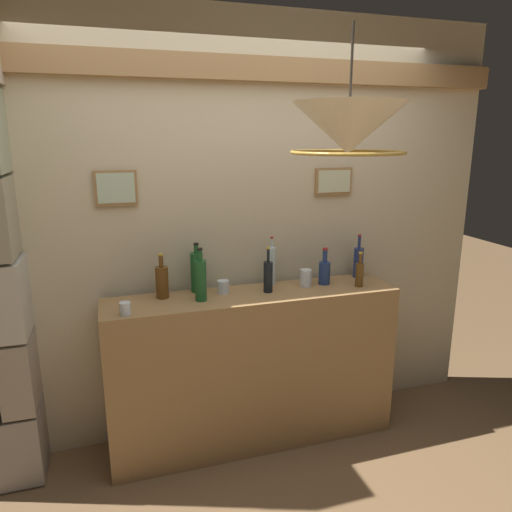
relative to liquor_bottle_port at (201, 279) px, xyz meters
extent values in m
cube|color=beige|center=(0.33, 0.30, 0.21)|extent=(3.45, 0.08, 2.68)
cube|color=#9E7547|center=(0.33, 0.24, 1.19)|extent=(3.45, 0.10, 0.14)
cube|color=#9E7547|center=(-0.43, 0.25, 0.52)|extent=(0.24, 0.03, 0.20)
cube|color=#B6C8A7|center=(-0.43, 0.23, 0.52)|extent=(0.21, 0.01, 0.17)
cube|color=#9E7547|center=(0.95, 0.25, 0.52)|extent=(0.26, 0.03, 0.17)
cube|color=beige|center=(0.95, 0.23, 0.52)|extent=(0.23, 0.01, 0.14)
cube|color=gray|center=(-1.12, 0.13, -0.91)|extent=(0.35, 0.38, 0.42)
cube|color=gray|center=(-1.03, 0.13, -0.48)|extent=(0.17, 0.38, 0.42)
cube|color=beige|center=(-1.03, 0.13, -0.04)|extent=(0.17, 0.38, 0.42)
cube|color=#9E7547|center=(0.33, 0.02, -0.63)|extent=(1.81, 0.39, 1.01)
cylinder|color=#1A5525|center=(0.00, 0.00, -0.01)|extent=(0.07, 0.07, 0.24)
cylinder|color=#1A5525|center=(0.00, 0.00, 0.14)|extent=(0.03, 0.03, 0.06)
cylinder|color=black|center=(0.00, 0.00, 0.18)|extent=(0.03, 0.03, 0.01)
cylinder|color=brown|center=(-0.21, 0.12, -0.03)|extent=(0.08, 0.08, 0.19)
cylinder|color=brown|center=(-0.21, 0.12, 0.10)|extent=(0.03, 0.03, 0.07)
cylinder|color=#B7932D|center=(-0.21, 0.12, 0.14)|extent=(0.03, 0.03, 0.01)
cylinder|color=#185423|center=(0.01, 0.17, -0.01)|extent=(0.08, 0.08, 0.24)
cylinder|color=#185423|center=(0.01, 0.17, 0.14)|extent=(0.03, 0.03, 0.05)
cylinder|color=black|center=(0.01, 0.17, 0.17)|extent=(0.03, 0.03, 0.01)
cylinder|color=navy|center=(0.83, 0.08, -0.05)|extent=(0.08, 0.08, 0.15)
cylinder|color=navy|center=(0.83, 0.08, 0.06)|extent=(0.03, 0.03, 0.08)
cylinder|color=maroon|center=(0.83, 0.08, 0.11)|extent=(0.03, 0.03, 0.01)
cylinder|color=navy|center=(1.11, 0.15, -0.03)|extent=(0.07, 0.07, 0.20)
cylinder|color=navy|center=(1.11, 0.15, 0.12)|extent=(0.02, 0.02, 0.08)
cylinder|color=maroon|center=(1.11, 0.15, 0.16)|extent=(0.02, 0.02, 0.01)
cylinder|color=black|center=(0.42, 0.03, -0.03)|extent=(0.06, 0.06, 0.19)
cylinder|color=black|center=(0.42, 0.03, 0.10)|extent=(0.02, 0.02, 0.08)
cylinder|color=#B7932D|center=(0.42, 0.03, 0.15)|extent=(0.02, 0.02, 0.01)
cylinder|color=brown|center=(1.02, -0.04, -0.05)|extent=(0.05, 0.05, 0.15)
cylinder|color=brown|center=(1.02, -0.04, 0.05)|extent=(0.02, 0.02, 0.06)
cylinder|color=#B7932D|center=(1.02, -0.04, 0.09)|extent=(0.02, 0.02, 0.01)
cylinder|color=silver|center=(0.49, 0.17, -0.01)|extent=(0.05, 0.05, 0.25)
cylinder|color=silver|center=(0.49, 0.17, 0.15)|extent=(0.02, 0.02, 0.06)
cylinder|color=maroon|center=(0.49, 0.17, 0.18)|extent=(0.02, 0.02, 0.01)
cylinder|color=silver|center=(-0.43, -0.10, -0.09)|extent=(0.06, 0.06, 0.07)
cylinder|color=silver|center=(0.69, 0.07, -0.07)|extent=(0.07, 0.07, 0.11)
cylinder|color=silver|center=(0.15, 0.09, -0.09)|extent=(0.07, 0.07, 0.08)
cone|color=#EFE5C6|center=(0.58, -0.62, 0.84)|extent=(0.52, 0.52, 0.23)
cylinder|color=black|center=(0.58, -0.62, 1.12)|extent=(0.01, 0.01, 0.33)
torus|color=#AD8433|center=(0.58, -0.62, 0.74)|extent=(0.52, 0.52, 0.02)
camera|label=1|loc=(-0.48, -2.60, 0.81)|focal=33.24mm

